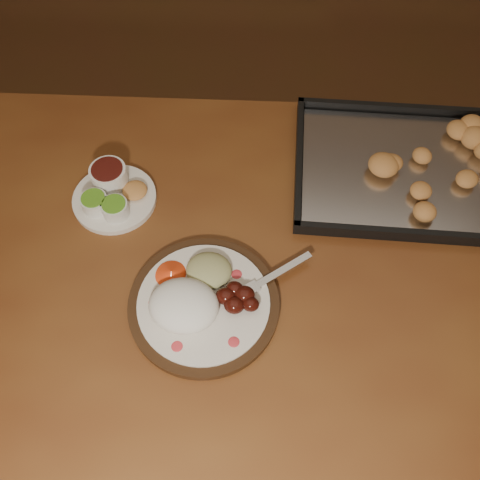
# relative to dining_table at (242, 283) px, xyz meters

# --- Properties ---
(ground) EXTENTS (4.00, 4.00, 0.00)m
(ground) POSITION_rel_dining_table_xyz_m (-0.03, 0.23, -0.65)
(ground) COLOR #562F1D
(ground) RESTS_ON ground
(dining_table) EXTENTS (1.60, 1.08, 0.75)m
(dining_table) POSITION_rel_dining_table_xyz_m (0.00, 0.00, 0.00)
(dining_table) COLOR brown
(dining_table) RESTS_ON ground
(dinner_plate) EXTENTS (0.33, 0.29, 0.07)m
(dinner_plate) POSITION_rel_dining_table_xyz_m (-0.06, -0.11, 0.12)
(dinner_plate) COLOR black
(dinner_plate) RESTS_ON dining_table
(condiment_saucer) EXTENTS (0.18, 0.18, 0.06)m
(condiment_saucer) POSITION_rel_dining_table_xyz_m (-0.30, 0.10, 0.12)
(condiment_saucer) COLOR white
(condiment_saucer) RESTS_ON dining_table
(baking_tray) EXTENTS (0.52, 0.41, 0.05)m
(baking_tray) POSITION_rel_dining_table_xyz_m (0.32, 0.28, 0.11)
(baking_tray) COLOR black
(baking_tray) RESTS_ON dining_table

